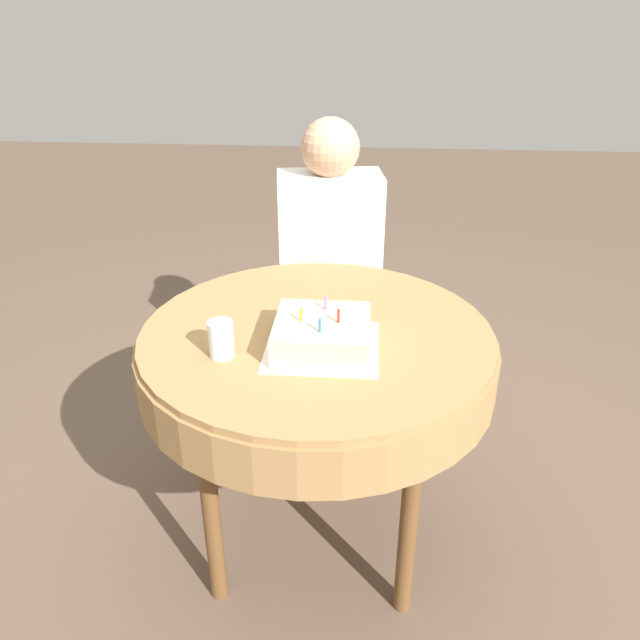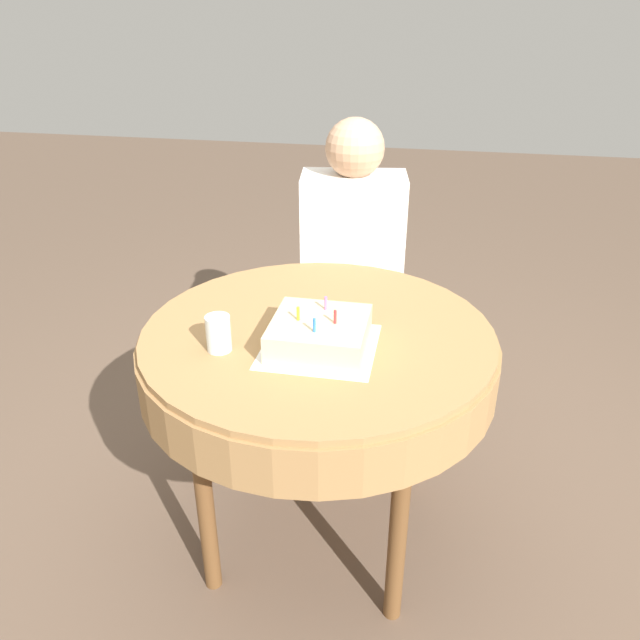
# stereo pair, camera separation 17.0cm
# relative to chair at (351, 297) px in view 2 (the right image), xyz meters

# --- Properties ---
(ground_plane) EXTENTS (12.00, 12.00, 0.00)m
(ground_plane) POSITION_rel_chair_xyz_m (0.02, -0.84, -0.47)
(ground_plane) COLOR brown
(dining_table) EXTENTS (1.01, 1.01, 0.77)m
(dining_table) POSITION_rel_chair_xyz_m (0.02, -0.84, 0.20)
(dining_table) COLOR #9E7547
(dining_table) RESTS_ON ground_plane
(chair) EXTENTS (0.43, 0.43, 0.88)m
(chair) POSITION_rel_chair_xyz_m (0.00, 0.00, 0.00)
(chair) COLOR brown
(chair) RESTS_ON ground_plane
(person) EXTENTS (0.42, 0.35, 1.22)m
(person) POSITION_rel_chair_xyz_m (0.01, -0.08, 0.25)
(person) COLOR tan
(person) RESTS_ON ground_plane
(napkin) EXTENTS (0.30, 0.30, 0.00)m
(napkin) POSITION_rel_chair_xyz_m (0.05, -0.93, 0.29)
(napkin) COLOR white
(napkin) RESTS_ON dining_table
(birthday_cake) EXTENTS (0.25, 0.25, 0.11)m
(birthday_cake) POSITION_rel_chair_xyz_m (0.05, -0.93, 0.33)
(birthday_cake) COLOR beige
(birthday_cake) RESTS_ON dining_table
(drinking_glass) EXTENTS (0.07, 0.07, 0.10)m
(drinking_glass) POSITION_rel_chair_xyz_m (-0.21, -1.00, 0.34)
(drinking_glass) COLOR silver
(drinking_glass) RESTS_ON dining_table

